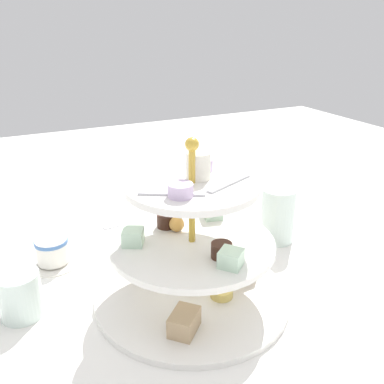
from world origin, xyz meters
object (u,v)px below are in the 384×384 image
object	(u,v)px
water_glass_short_left	(20,295)
butter_knife_right	(140,219)
tiered_serving_stand	(192,256)
water_glass_tall_right	(278,215)
teacup_with_saucer	(52,253)

from	to	relation	value
water_glass_short_left	butter_knife_right	xyz separation A→B (m)	(0.27, 0.23, -0.03)
tiered_serving_stand	butter_knife_right	xyz separation A→B (m)	(0.02, 0.31, -0.08)
tiered_serving_stand	water_glass_tall_right	xyz separation A→B (m)	(0.24, 0.10, -0.02)
tiered_serving_stand	water_glass_short_left	bearing A→B (deg)	163.30
water_glass_tall_right	butter_knife_right	world-z (taller)	water_glass_tall_right
water_glass_short_left	butter_knife_right	size ratio (longest dim) A/B	0.42
teacup_with_saucer	water_glass_short_left	bearing A→B (deg)	-117.26
water_glass_short_left	butter_knife_right	distance (m)	0.36
tiered_serving_stand	water_glass_short_left	size ratio (longest dim) A/B	4.29
water_glass_short_left	teacup_with_saucer	bearing A→B (deg)	62.74
water_glass_short_left	tiered_serving_stand	bearing A→B (deg)	-16.70
tiered_serving_stand	butter_knife_right	world-z (taller)	tiered_serving_stand
tiered_serving_stand	teacup_with_saucer	distance (m)	0.28
water_glass_tall_right	teacup_with_saucer	xyz separation A→B (m)	(-0.42, 0.10, -0.03)
water_glass_tall_right	water_glass_short_left	xyz separation A→B (m)	(-0.49, -0.03, -0.02)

